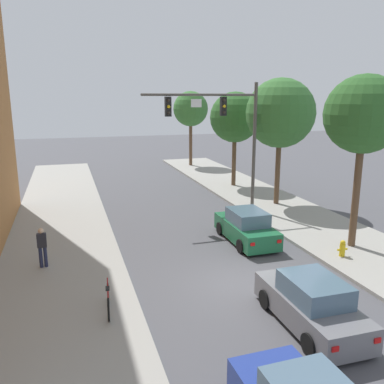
% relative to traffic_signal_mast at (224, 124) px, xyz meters
% --- Properties ---
extents(ground_plane, '(120.00, 120.00, 0.00)m').
position_rel_traffic_signal_mast_xyz_m(ground_plane, '(-2.69, -8.89, -5.35)').
color(ground_plane, '#4C4C51').
extents(sidewalk_left, '(5.00, 60.00, 0.15)m').
position_rel_traffic_signal_mast_xyz_m(sidewalk_left, '(-9.19, -8.89, -5.28)').
color(sidewalk_left, '#99968E').
rests_on(sidewalk_left, ground).
extents(traffic_signal_mast, '(6.75, 0.38, 7.50)m').
position_rel_traffic_signal_mast_xyz_m(traffic_signal_mast, '(0.00, 0.00, 0.00)').
color(traffic_signal_mast, '#514C47').
rests_on(traffic_signal_mast, sidewalk_right).
extents(car_lead_green, '(1.86, 4.25, 1.60)m').
position_rel_traffic_signal_mast_xyz_m(car_lead_green, '(-0.66, -4.68, -4.63)').
color(car_lead_green, '#1E663D').
rests_on(car_lead_green, ground).
extents(car_following_grey, '(1.87, 4.26, 1.60)m').
position_rel_traffic_signal_mast_xyz_m(car_following_grey, '(-1.91, -12.02, -4.63)').
color(car_following_grey, slate).
rests_on(car_following_grey, ground).
extents(pedestrian_sidewalk_left_walker, '(0.36, 0.22, 1.64)m').
position_rel_traffic_signal_mast_xyz_m(pedestrian_sidewalk_left_walker, '(-9.84, -5.29, -4.29)').
color(pedestrian_sidewalk_left_walker, '#232847').
rests_on(pedestrian_sidewalk_left_walker, sidewalk_left).
extents(bicycle_leaning, '(0.22, 1.77, 0.98)m').
position_rel_traffic_signal_mast_xyz_m(bicycle_leaning, '(-7.72, -9.62, -4.81)').
color(bicycle_leaning, black).
rests_on(bicycle_leaning, sidewalk_left).
extents(fire_hydrant, '(0.48, 0.24, 0.72)m').
position_rel_traffic_signal_mast_xyz_m(fire_hydrant, '(2.37, -7.92, -4.84)').
color(fire_hydrant, gold).
rests_on(fire_hydrant, sidewalk_right).
extents(street_tree_nearest, '(3.39, 3.39, 7.66)m').
position_rel_traffic_signal_mast_xyz_m(street_tree_nearest, '(3.61, -6.96, 0.72)').
color(street_tree_nearest, brown).
rests_on(street_tree_nearest, sidewalk_right).
extents(street_tree_second, '(4.25, 4.25, 7.85)m').
position_rel_traffic_signal_mast_xyz_m(street_tree_second, '(4.03, 0.87, 0.50)').
color(street_tree_second, brown).
rests_on(street_tree_second, sidewalk_right).
extents(street_tree_third, '(3.77, 3.77, 7.09)m').
position_rel_traffic_signal_mast_xyz_m(street_tree_third, '(3.58, 6.81, -0.02)').
color(street_tree_third, brown).
rests_on(street_tree_third, sidewalk_right).
extents(street_tree_farthest, '(3.39, 3.39, 7.26)m').
position_rel_traffic_signal_mast_xyz_m(street_tree_farthest, '(3.20, 16.84, 0.32)').
color(street_tree_farthest, brown).
rests_on(street_tree_farthest, sidewalk_right).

